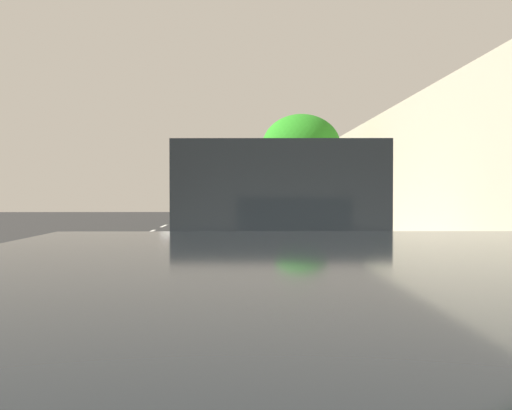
% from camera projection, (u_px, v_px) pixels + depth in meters
% --- Properties ---
extents(ground, '(69.31, 69.31, 0.00)m').
position_uv_depth(ground, '(210.00, 252.00, 17.00)').
color(ground, '#292929').
extents(sidewalk, '(3.67, 43.32, 0.14)m').
position_uv_depth(sidewalk, '(367.00, 249.00, 17.09)').
color(sidewalk, '#9992A1').
rests_on(sidewalk, ground).
extents(curb_edge, '(0.16, 43.32, 0.14)m').
position_uv_depth(curb_edge, '(296.00, 249.00, 17.05)').
color(curb_edge, gray).
rests_on(curb_edge, ground).
extents(lane_stripe_centre, '(0.14, 44.20, 0.01)m').
position_uv_depth(lane_stripe_centre, '(107.00, 250.00, 17.37)').
color(lane_stripe_centre, white).
rests_on(lane_stripe_centre, ground).
extents(lane_stripe_bike_edge, '(0.12, 43.32, 0.01)m').
position_uv_depth(lane_stripe_bike_edge, '(241.00, 251.00, 17.02)').
color(lane_stripe_bike_edge, white).
rests_on(lane_stripe_bike_edge, ground).
extents(building_facade, '(0.50, 43.32, 4.54)m').
position_uv_depth(building_facade, '(444.00, 167.00, 17.09)').
color(building_facade, '#9E957C').
rests_on(building_facade, ground).
extents(parked_suv_white_second, '(2.08, 4.76, 1.99)m').
position_uv_depth(parked_suv_white_second, '(276.00, 249.00, 6.30)').
color(parked_suv_white_second, white).
rests_on(parked_suv_white_second, ground).
extents(parked_suv_black_mid, '(2.14, 4.79, 1.99)m').
position_uv_depth(parked_suv_black_mid, '(258.00, 221.00, 12.38)').
color(parked_suv_black_mid, black).
rests_on(parked_suv_black_mid, ground).
extents(parked_sedan_red_far, '(1.99, 4.47, 1.52)m').
position_uv_depth(parked_sedan_red_far, '(255.00, 215.00, 23.84)').
color(parked_sedan_red_far, maroon).
rests_on(parked_sedan_red_far, ground).
extents(parked_pickup_dark_blue_farthest, '(2.11, 5.34, 1.95)m').
position_uv_depth(parked_pickup_dark_blue_farthest, '(250.00, 206.00, 32.84)').
color(parked_pickup_dark_blue_farthest, navy).
rests_on(parked_pickup_dark_blue_farthest, ground).
extents(bicycle_at_curb, '(1.59, 0.86, 0.78)m').
position_uv_depth(bicycle_at_curb, '(274.00, 232.00, 19.05)').
color(bicycle_at_curb, black).
rests_on(bicycle_at_curb, ground).
extents(cyclist_with_backpack, '(0.52, 0.55, 1.70)m').
position_uv_depth(cyclist_with_backpack, '(283.00, 211.00, 18.58)').
color(cyclist_with_backpack, '#C6B284').
rests_on(cyclist_with_backpack, ground).
extents(street_tree_mid_block, '(3.19, 3.19, 4.63)m').
position_uv_depth(street_tree_mid_block, '(301.00, 147.00, 25.78)').
color(street_tree_mid_block, brown).
rests_on(street_tree_mid_block, sidewalk).
extents(street_tree_far_end, '(2.58, 2.58, 4.50)m').
position_uv_depth(street_tree_far_end, '(289.00, 158.00, 32.53)').
color(street_tree_far_end, brown).
rests_on(street_tree_far_end, sidewalk).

